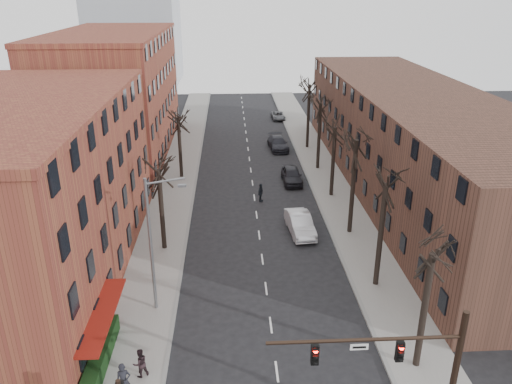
{
  "coord_description": "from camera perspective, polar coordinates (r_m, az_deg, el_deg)",
  "views": [
    {
      "loc": [
        -2.25,
        -17.03,
        19.13
      ],
      "look_at": [
        -0.28,
        19.73,
        4.0
      ],
      "focal_mm": 35.0,
      "sensor_mm": 36.0,
      "label": 1
    }
  ],
  "objects": [
    {
      "name": "awning_left",
      "position": [
        30.78,
        -16.54,
        -17.19
      ],
      "size": [
        1.2,
        7.0,
        0.15
      ],
      "primitive_type": "cube",
      "color": "maroon",
      "rests_on": "ground"
    },
    {
      "name": "silver_sedan",
      "position": [
        41.9,
        5.05,
        -3.63
      ],
      "size": [
        2.25,
        5.23,
        1.68
      ],
      "primitive_type": "imported",
      "rotation": [
        0.0,
        0.0,
        0.09
      ],
      "color": "silver",
      "rests_on": "ground"
    },
    {
      "name": "parked_car_near",
      "position": [
        52.63,
        4.1,
        1.93
      ],
      "size": [
        2.02,
        4.86,
        1.65
      ],
      "primitive_type": "imported",
      "rotation": [
        0.0,
        0.0,
        0.02
      ],
      "color": "black",
      "rests_on": "ground"
    },
    {
      "name": "tree_right_d",
      "position": [
        49.9,
        8.56,
        -0.46
      ],
      "size": [
        5.2,
        5.2,
        10.0
      ],
      "primitive_type": null,
      "color": "black",
      "rests_on": "ground"
    },
    {
      "name": "tree_right_a",
      "position": [
        30.08,
        17.77,
        -18.43
      ],
      "size": [
        5.2,
        5.2,
        10.0
      ],
      "primitive_type": null,
      "color": "black",
      "rests_on": "ground"
    },
    {
      "name": "building_left_near",
      "position": [
        37.25,
        -24.5,
        -0.41
      ],
      "size": [
        12.0,
        26.0,
        12.0
      ],
      "primitive_type": "cube",
      "color": "brown",
      "rests_on": "ground"
    },
    {
      "name": "sidewalk_right",
      "position": [
        56.35,
        7.61,
        2.37
      ],
      "size": [
        4.0,
        90.0,
        0.15
      ],
      "primitive_type": "cube",
      "color": "gray",
      "rests_on": "ground"
    },
    {
      "name": "streetlight",
      "position": [
        30.86,
        -11.68,
        -5.38
      ],
      "size": [
        2.45,
        0.22,
        9.03
      ],
      "color": "slate",
      "rests_on": "ground"
    },
    {
      "name": "parked_car_far",
      "position": [
        78.82,
        2.55,
        8.71
      ],
      "size": [
        2.1,
        4.26,
        1.16
      ],
      "primitive_type": "imported",
      "rotation": [
        0.0,
        0.0,
        0.04
      ],
      "color": "#595C61",
      "rests_on": "ground"
    },
    {
      "name": "sidewalk_left",
      "position": [
        55.7,
        -8.81,
        2.07
      ],
      "size": [
        4.0,
        90.0,
        0.15
      ],
      "primitive_type": "cube",
      "color": "gray",
      "rests_on": "ground"
    },
    {
      "name": "tree_right_f",
      "position": [
        64.71,
        5.85,
        5.03
      ],
      "size": [
        5.2,
        5.2,
        11.6
      ],
      "primitive_type": null,
      "color": "black",
      "rests_on": "ground"
    },
    {
      "name": "tree_right_b",
      "position": [
        36.13,
        13.47,
        -10.32
      ],
      "size": [
        5.2,
        5.2,
        10.8
      ],
      "primitive_type": null,
      "color": "black",
      "rests_on": "ground"
    },
    {
      "name": "pedestrian_crossing",
      "position": [
        47.76,
        0.53,
        -0.08
      ],
      "size": [
        0.85,
        1.16,
        1.83
      ],
      "primitive_type": "imported",
      "rotation": [
        0.0,
        0.0,
        1.14
      ],
      "color": "black",
      "rests_on": "ground"
    },
    {
      "name": "signal_mast_arm",
      "position": [
        23.09,
        18.2,
        -18.65
      ],
      "size": [
        8.14,
        0.3,
        7.2
      ],
      "color": "black",
      "rests_on": "ground"
    },
    {
      "name": "parked_car_mid",
      "position": [
        63.69,
        2.53,
        5.57
      ],
      "size": [
        2.64,
        5.52,
        1.55
      ],
      "primitive_type": "imported",
      "rotation": [
        0.0,
        0.0,
        0.09
      ],
      "color": "black",
      "rests_on": "ground"
    },
    {
      "name": "building_right",
      "position": [
        52.38,
        17.54,
        5.65
      ],
      "size": [
        12.0,
        50.0,
        10.0
      ],
      "primitive_type": "cube",
      "color": "#4F2F24",
      "rests_on": "ground"
    },
    {
      "name": "tree_right_c",
      "position": [
        42.82,
        10.6,
        -4.6
      ],
      "size": [
        5.2,
        5.2,
        11.6
      ],
      "primitive_type": null,
      "color": "black",
      "rests_on": "ground"
    },
    {
      "name": "tree_left_b",
      "position": [
        54.76,
        -8.48,
        1.64
      ],
      "size": [
        5.2,
        5.2,
        9.5
      ],
      "primitive_type": null,
      "color": "black",
      "rests_on": "ground"
    },
    {
      "name": "hedge",
      "position": [
        29.65,
        -17.31,
        -17.42
      ],
      "size": [
        0.8,
        6.0,
        1.0
      ],
      "primitive_type": "cube",
      "color": "black",
      "rests_on": "sidewalk_left"
    },
    {
      "name": "pedestrian_b",
      "position": [
        28.16,
        -13.1,
        -18.51
      ],
      "size": [
        1.01,
        0.95,
        1.66
      ],
      "primitive_type": "imported",
      "rotation": [
        0.0,
        0.0,
        3.67
      ],
      "color": "black",
      "rests_on": "sidewalk_left"
    },
    {
      "name": "pedestrian_a",
      "position": [
        27.13,
        -14.88,
        -20.15
      ],
      "size": [
        0.78,
        0.58,
        1.96
      ],
      "primitive_type": "imported",
      "rotation": [
        0.0,
        0.0,
        0.16
      ],
      "color": "black",
      "rests_on": "sidewalk_left"
    },
    {
      "name": "building_left_far",
      "position": [
        63.72,
        -15.74,
        10.55
      ],
      "size": [
        12.0,
        28.0,
        14.0
      ],
      "primitive_type": "cube",
      "color": "brown",
      "rests_on": "ground"
    },
    {
      "name": "tree_right_e",
      "position": [
        57.23,
        7.03,
        2.64
      ],
      "size": [
        5.2,
        5.2,
        10.8
      ],
      "primitive_type": null,
      "color": "black",
      "rests_on": "ground"
    },
    {
      "name": "tree_left_a",
      "position": [
        40.27,
        -10.39,
        -6.42
      ],
      "size": [
        5.2,
        5.2,
        9.5
      ],
      "primitive_type": null,
      "color": "black",
      "rests_on": "ground"
    }
  ]
}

